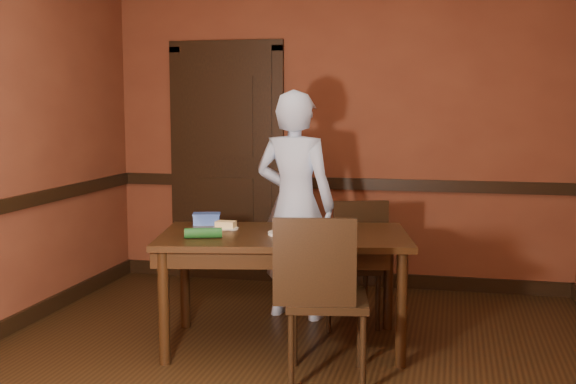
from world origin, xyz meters
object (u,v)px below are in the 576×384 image
at_px(person, 295,205).
at_px(cheese_saucer, 226,226).
at_px(sauce_jar, 333,232).
at_px(food_tub, 207,219).
at_px(chair_near, 327,297).
at_px(sandwich_plate, 286,232).
at_px(dining_table, 284,290).
at_px(chair_far, 348,265).

distance_m(person, cheese_saucer, 0.69).
distance_m(sauce_jar, food_tub, 1.01).
distance_m(chair_near, sandwich_plate, 0.66).
bearing_deg(cheese_saucer, sauce_jar, -14.19).
relative_size(dining_table, person, 0.95).
bearing_deg(cheese_saucer, food_tub, 141.80).
xyz_separation_m(sandwich_plate, cheese_saucer, (-0.44, 0.11, 0.00)).
distance_m(sandwich_plate, cheese_saucer, 0.46).
bearing_deg(chair_far, dining_table, -143.07).
bearing_deg(sandwich_plate, dining_table, 123.23).
bearing_deg(sauce_jar, dining_table, 160.55).
height_order(dining_table, chair_near, chair_near).
relative_size(sandwich_plate, cheese_saucer, 1.40).
distance_m(dining_table, sandwich_plate, 0.40).
xyz_separation_m(dining_table, sauce_jar, (0.34, -0.12, 0.42)).
height_order(sandwich_plate, food_tub, food_tub).
relative_size(person, food_tub, 7.74).
distance_m(chair_far, sauce_jar, 0.76).
bearing_deg(chair_near, sauce_jar, -94.78).
bearing_deg(food_tub, cheese_saucer, -54.39).
bearing_deg(chair_near, food_tub, -46.81).
relative_size(sandwich_plate, sauce_jar, 2.60).
xyz_separation_m(dining_table, person, (-0.08, 0.67, 0.47)).
bearing_deg(sandwich_plate, cheese_saucer, 166.62).
relative_size(chair_far, sauce_jar, 9.58).
height_order(chair_near, food_tub, chair_near).
height_order(chair_far, chair_near, chair_near).
height_order(sandwich_plate, sauce_jar, sauce_jar).
distance_m(chair_far, chair_near, 1.07).
bearing_deg(person, sauce_jar, 128.37).
height_order(person, food_tub, person).
relative_size(sandwich_plate, food_tub, 1.10).
relative_size(dining_table, chair_far, 1.82).
height_order(chair_near, sandwich_plate, chair_near).
bearing_deg(dining_table, person, 85.16).
bearing_deg(cheese_saucer, dining_table, -9.75).
height_order(chair_far, sauce_jar, chair_far).
bearing_deg(chair_far, food_tub, 177.92).
distance_m(chair_far, cheese_saucer, 0.96).
bearing_deg(food_tub, dining_table, -36.05).
bearing_deg(chair_far, sauce_jar, -111.35).
height_order(dining_table, sauce_jar, sauce_jar).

